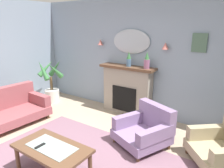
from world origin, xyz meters
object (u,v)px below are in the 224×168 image
Objects in this scene: framed_picture at (199,43)px; tv_remote at (40,146)px; floral_couch at (3,111)px; wall_mirror at (131,42)px; potted_plant_tall_palm at (51,83)px; fireplace at (127,90)px; mantel_vase_left at (129,59)px; wall_sconce_left at (101,42)px; wall_sconce_right at (165,46)px; coffee_table at (52,150)px; armchair_by_coffee_table at (146,129)px; mantel_vase_right at (147,61)px.

framed_picture is 3.34m from tv_remote.
framed_picture is at bearing 33.88° from floral_couch.
potted_plant_tall_palm is (-2.11, -0.67, -1.18)m from wall_mirror.
fireplace is 4.06× the size of mantel_vase_left.
wall_mirror reaches higher than mantel_vase_left.
potted_plant_tall_palm is at bearing -153.84° from wall_sconce_left.
framed_picture reaches higher than mantel_vase_left.
wall_sconce_right is (0.80, 0.12, 0.34)m from mantel_vase_left.
coffee_table is (1.13, -2.62, -1.28)m from wall_sconce_left.
wall_mirror is 0.85m from wall_sconce_right.
armchair_by_coffee_table is (1.01, -1.05, -0.27)m from fireplace.
wall_sconce_left is at bearing 173.84° from fireplace.
armchair_by_coffee_table is at bearing -111.98° from framed_picture.
wall_mirror is 2.99m from coffee_table.
tv_remote is at bearing -87.91° from mantel_vase_left.
wall_sconce_left is at bearing 180.00° from wall_sconce_right.
potted_plant_tall_palm reaches higher than floral_couch.
wall_sconce_right is at bearing 6.16° from fireplace.
wall_sconce_left is 0.39× the size of framed_picture.
armchair_by_coffee_table is (0.51, -1.02, -1.02)m from mantel_vase_right.
mantel_vase_left is 0.88m from wall_sconce_right.
tv_remote is (0.14, -2.76, -1.26)m from wall_mirror.
wall_sconce_right is at bearing 98.19° from armchair_by_coffee_table.
tv_remote is (-1.36, -2.77, -1.30)m from framed_picture.
mantel_vase_right is 0.21× the size of floral_couch.
tv_remote is at bearing -86.84° from fireplace.
tv_remote is 0.09× the size of floral_couch.
framed_picture is (1.50, 0.15, 1.18)m from fireplace.
potted_plant_tall_palm is (-2.96, -0.62, -1.13)m from wall_sconce_right.
tv_remote is 2.04m from floral_couch.
tv_remote is at bearing -15.44° from floral_couch.
framed_picture reaches higher than tv_remote.
framed_picture reaches higher than fireplace.
framed_picture is 0.30× the size of potted_plant_tall_palm.
mantel_vase_right is 0.50m from wall_sconce_right.
fireplace is 1.38m from wall_sconce_left.
wall_sconce_left reaches higher than tv_remote.
mantel_vase_right is at bearing 82.17° from tv_remote.
fireplace is at bearing 150.47° from mantel_vase_left.
fireplace is 1.48m from armchair_by_coffee_table.
floral_couch is (-3.31, -2.23, -1.43)m from framed_picture.
coffee_table is at bearing -66.66° from wall_sconce_left.
fireplace is at bearing 48.82° from floral_couch.
wall_mirror is 0.87× the size of coffee_table.
tv_remote is at bearing -69.83° from wall_sconce_left.
coffee_table is at bearing -95.04° from mantel_vase_right.
mantel_vase_left reaches higher than armchair_by_coffee_table.
fireplace is 3.78× the size of framed_picture.
wall_sconce_right is 0.08× the size of floral_couch.
wall_mirror is (-0.50, 0.17, 0.39)m from mantel_vase_right.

